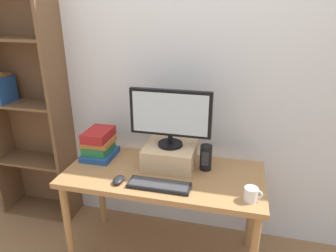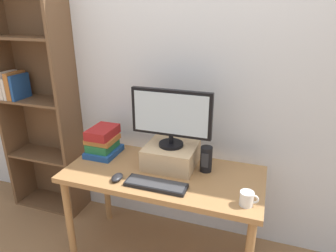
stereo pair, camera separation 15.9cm
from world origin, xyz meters
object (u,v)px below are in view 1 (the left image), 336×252
desk (164,183)px  keyboard (159,185)px  coffee_mug (251,194)px  riser_box (170,155)px  computer_mouse (119,180)px  desk_speaker (206,157)px  book_stack (99,144)px  bookshelf_unit (26,103)px  computer_monitor (170,116)px

desk → keyboard: bearing=-84.1°
coffee_mug → desk: bearing=161.2°
riser_box → computer_mouse: riser_box is taller
coffee_mug → desk_speaker: size_ratio=0.60×
keyboard → computer_mouse: computer_mouse is taller
book_stack → coffee_mug: 1.11m
coffee_mug → bookshelf_unit: bearing=164.6°
desk_speaker → computer_monitor: bearing=-179.5°
book_stack → coffee_mug: bearing=-15.9°
bookshelf_unit → computer_mouse: 1.14m
keyboard → book_stack: 0.61m
keyboard → riser_box: bearing=89.7°
keyboard → book_stack: (-0.53, 0.29, 0.08)m
coffee_mug → desk_speaker: (-0.29, 0.30, 0.05)m
computer_monitor → computer_mouse: size_ratio=5.18×
book_stack → desk_speaker: 0.77m
riser_box → bookshelf_unit: bearing=171.0°
computer_mouse → riser_box: bearing=48.6°
desk → bookshelf_unit: bookshelf_unit is taller
computer_mouse → book_stack: 0.41m
bookshelf_unit → desk_speaker: 1.52m
desk → desk_speaker: size_ratio=7.51×
coffee_mug → desk_speaker: 0.42m
riser_box → desk_speaker: bearing=0.1°
bookshelf_unit → book_stack: size_ratio=7.48×
computer_monitor → keyboard: computer_monitor is taller
desk → computer_mouse: 0.32m
bookshelf_unit → computer_monitor: bearing=-9.1°
coffee_mug → computer_monitor: bearing=151.3°
computer_monitor → bookshelf_unit: bearing=170.9°
computer_mouse → book_stack: (-0.27, 0.30, 0.08)m
desk → keyboard: (0.02, -0.18, 0.10)m
keyboard → desk_speaker: 0.38m
desk_speaker → coffee_mug: bearing=-45.3°
riser_box → coffee_mug: size_ratio=3.26×
bookshelf_unit → computer_monitor: bookshelf_unit is taller
desk → desk_speaker: desk_speaker is taller
riser_box → keyboard: bearing=-90.3°
bookshelf_unit → keyboard: size_ratio=5.25×
computer_monitor → desk_speaker: bearing=0.5°
book_stack → computer_monitor: bearing=-1.1°
desk_speaker → book_stack: bearing=179.4°
keyboard → coffee_mug: coffee_mug is taller
keyboard → desk_speaker: desk_speaker is taller
book_stack → desk_speaker: size_ratio=1.54×
desk → computer_mouse: (-0.24, -0.19, 0.10)m
riser_box → desk_speaker: size_ratio=1.95×
desk → computer_mouse: size_ratio=12.54×
riser_box → computer_mouse: 0.40m
computer_monitor → keyboard: 0.45m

